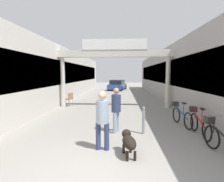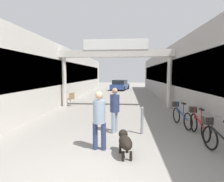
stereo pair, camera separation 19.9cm
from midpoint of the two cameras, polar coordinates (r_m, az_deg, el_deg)
The scene contains 13 objects.
ground_plane at distance 3.97m, azimuth -4.89°, elevation -26.63°, with size 80.00×80.00×0.00m, color gray.
storefront_left at distance 15.39m, azimuth -17.04°, elevation 4.94°, with size 3.00×26.00×4.01m.
storefront_right at distance 15.01m, azimuth 22.24°, elevation 4.76°, with size 3.00×26.00×4.01m.
arcade_sign_gateway at distance 11.12m, azimuth 1.69°, elevation 10.35°, with size 7.40×0.47×4.24m.
pedestrian_with_dog at distance 4.88m, azimuth -3.01°, elevation -8.42°, with size 0.39×0.37×1.64m.
pedestrian_companion at distance 6.31m, azimuth 1.81°, elevation -5.31°, with size 0.44×0.44×1.62m.
dog_on_leash at distance 4.71m, azimuth 5.49°, elevation -15.99°, with size 0.46×0.86×0.61m.
bicycle_black_nearest at distance 5.46m, azimuth 32.74°, elevation -13.24°, with size 0.47×1.68×0.98m.
bicycle_red_second at distance 6.82m, azimuth 27.04°, elevation -9.27°, with size 0.46×1.69×0.98m.
bicycle_blue_third at distance 7.79m, azimuth 22.18°, elevation -7.27°, with size 0.46×1.68×0.98m.
bollard_post_metal at distance 6.32m, azimuth 10.68°, elevation -9.38°, with size 0.10×0.10×0.97m.
cafe_chair_wood_nearer at distance 11.81m, azimuth -12.78°, elevation -2.21°, with size 0.55×0.55×0.89m.
parked_car_blue at distance 23.17m, azimuth 2.91°, elevation 1.95°, with size 2.53×4.27×1.33m.
Camera 2 is at (0.67, -3.30, 2.12)m, focal length 28.00 mm.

